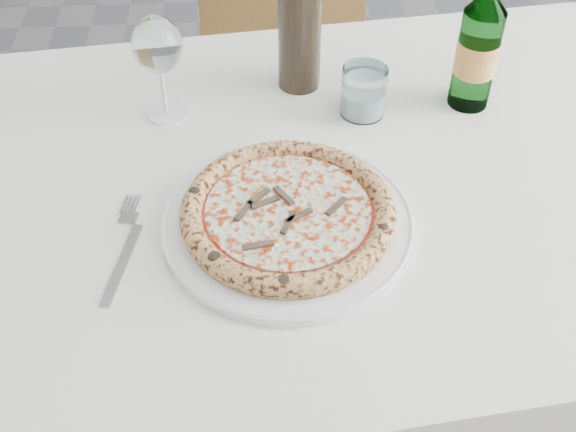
% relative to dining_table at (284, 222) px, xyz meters
% --- Properties ---
extents(dining_table, '(1.50, 0.99, 0.76)m').
position_rel_dining_table_xyz_m(dining_table, '(0.00, 0.00, 0.00)').
color(dining_table, brown).
rests_on(dining_table, floor).
extents(chair_far, '(0.43, 0.43, 0.93)m').
position_rel_dining_table_xyz_m(chair_far, '(0.05, 0.78, -0.13)').
color(chair_far, brown).
rests_on(chair_far, floor).
extents(plate, '(0.34, 0.34, 0.02)m').
position_rel_dining_table_xyz_m(plate, '(-0.00, -0.10, 0.10)').
color(plate, white).
rests_on(plate, dining_table).
extents(pizza, '(0.29, 0.29, 0.03)m').
position_rel_dining_table_xyz_m(pizza, '(-0.00, -0.10, 0.12)').
color(pizza, tan).
rests_on(pizza, plate).
extents(fork, '(0.04, 0.20, 0.00)m').
position_rel_dining_table_xyz_m(fork, '(-0.22, -0.13, 0.09)').
color(fork, '#949494').
rests_on(fork, dining_table).
extents(wine_glass, '(0.08, 0.08, 0.17)m').
position_rel_dining_table_xyz_m(wine_glass, '(-0.18, 0.17, 0.21)').
color(wine_glass, silver).
rests_on(wine_glass, dining_table).
extents(tumbler, '(0.07, 0.07, 0.08)m').
position_rel_dining_table_xyz_m(tumbler, '(0.13, 0.15, 0.12)').
color(tumbler, white).
rests_on(tumbler, dining_table).
extents(beer_bottle, '(0.07, 0.07, 0.25)m').
position_rel_dining_table_xyz_m(beer_bottle, '(0.31, 0.17, 0.19)').
color(beer_bottle, '#428346').
rests_on(beer_bottle, dining_table).
extents(wine_bottle, '(0.07, 0.07, 0.28)m').
position_rel_dining_table_xyz_m(wine_bottle, '(0.04, 0.24, 0.21)').
color(wine_bottle, black).
rests_on(wine_bottle, dining_table).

